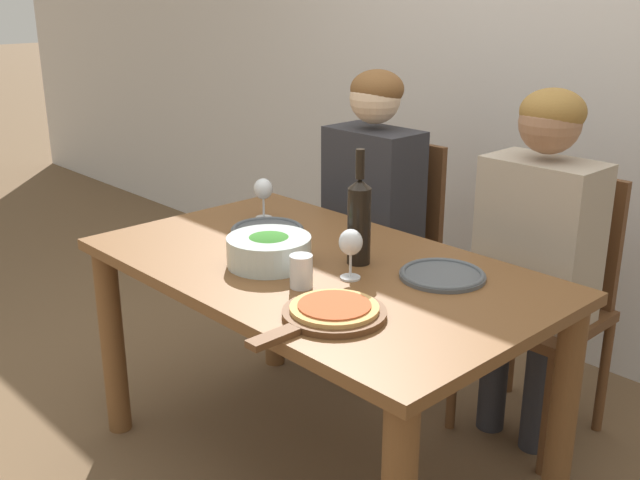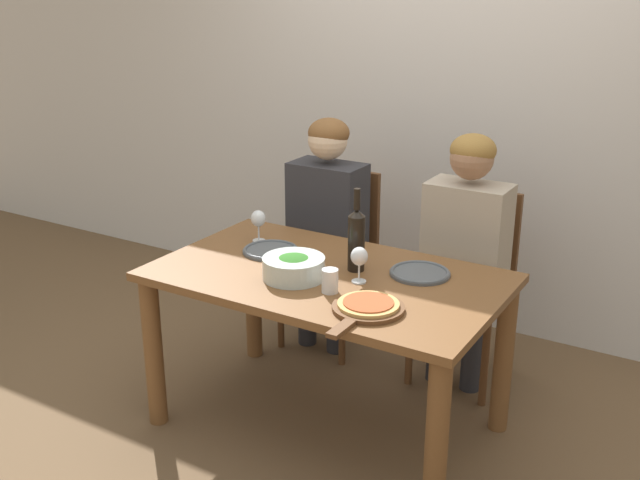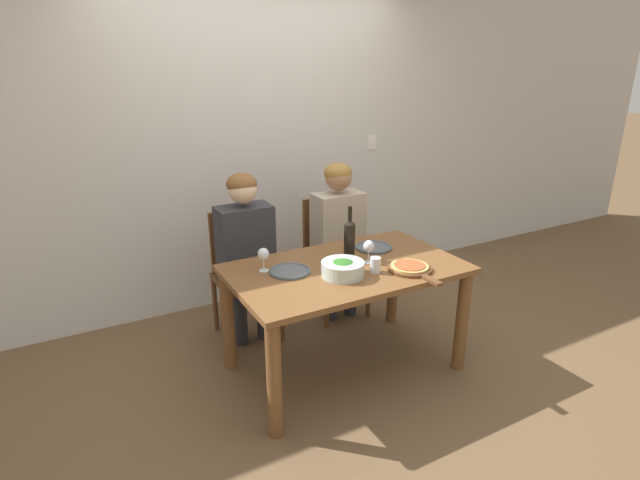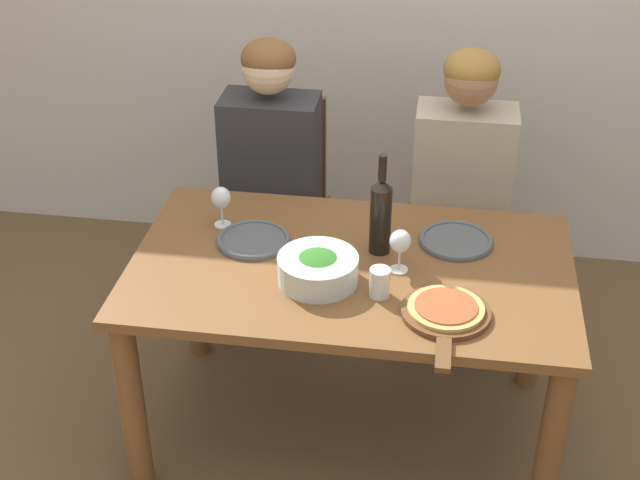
{
  "view_description": "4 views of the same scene",
  "coord_description": "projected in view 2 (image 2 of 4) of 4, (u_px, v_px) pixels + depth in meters",
  "views": [
    {
      "loc": [
        1.58,
        -1.47,
        1.55
      ],
      "look_at": [
        0.03,
        -0.02,
        0.82
      ],
      "focal_mm": 42.0,
      "sensor_mm": 36.0,
      "label": 1
    },
    {
      "loc": [
        1.47,
        -2.5,
        1.91
      ],
      "look_at": [
        -0.05,
        0.01,
        0.87
      ],
      "focal_mm": 42.0,
      "sensor_mm": 36.0,
      "label": 2
    },
    {
      "loc": [
        -1.54,
        -2.45,
        1.94
      ],
      "look_at": [
        -0.11,
        0.13,
        0.89
      ],
      "focal_mm": 28.0,
      "sensor_mm": 36.0,
      "label": 3
    },
    {
      "loc": [
        0.27,
        -2.44,
        2.34
      ],
      "look_at": [
        -0.11,
        0.04,
        0.79
      ],
      "focal_mm": 50.0,
      "sensor_mm": 36.0,
      "label": 4
    }
  ],
  "objects": [
    {
      "name": "wine_bottle",
      "position": [
        356.0,
        238.0,
        3.12
      ],
      "size": [
        0.07,
        0.07,
        0.36
      ],
      "color": "black",
      "rests_on": "dining_table"
    },
    {
      "name": "ground_plane",
      "position": [
        327.0,
        424.0,
        3.38
      ],
      "size": [
        40.0,
        40.0,
        0.0
      ],
      "primitive_type": "plane",
      "color": "brown"
    },
    {
      "name": "water_tumbler",
      "position": [
        330.0,
        281.0,
        2.93
      ],
      "size": [
        0.07,
        0.07,
        0.1
      ],
      "color": "silver",
      "rests_on": "dining_table"
    },
    {
      "name": "wine_glass_left",
      "position": [
        258.0,
        220.0,
        3.47
      ],
      "size": [
        0.07,
        0.07,
        0.15
      ],
      "color": "silver",
      "rests_on": "dining_table"
    },
    {
      "name": "chair_right",
      "position": [
        470.0,
        278.0,
        3.66
      ],
      "size": [
        0.42,
        0.42,
        0.93
      ],
      "color": "brown",
      "rests_on": "ground"
    },
    {
      "name": "dinner_plate_left",
      "position": [
        271.0,
        250.0,
        3.37
      ],
      "size": [
        0.25,
        0.25,
        0.02
      ],
      "color": "#4C5156",
      "rests_on": "dining_table"
    },
    {
      "name": "person_man",
      "position": [
        465.0,
        238.0,
        3.49
      ],
      "size": [
        0.47,
        0.51,
        1.24
      ],
      "color": "#28282D",
      "rests_on": "ground"
    },
    {
      "name": "chair_left",
      "position": [
        336.0,
        251.0,
        4.03
      ],
      "size": [
        0.42,
        0.42,
        0.93
      ],
      "color": "brown",
      "rests_on": "ground"
    },
    {
      "name": "broccoli_bowl",
      "position": [
        294.0,
        267.0,
        3.07
      ],
      "size": [
        0.26,
        0.26,
        0.1
      ],
      "color": "silver",
      "rests_on": "dining_table"
    },
    {
      "name": "wine_glass_right",
      "position": [
        359.0,
        258.0,
        3.0
      ],
      "size": [
        0.07,
        0.07,
        0.15
      ],
      "color": "silver",
      "rests_on": "dining_table"
    },
    {
      "name": "dining_table",
      "position": [
        327.0,
        301.0,
        3.17
      ],
      "size": [
        1.45,
        0.86,
        0.73
      ],
      "color": "brown",
      "rests_on": "ground"
    },
    {
      "name": "dinner_plate_right",
      "position": [
        420.0,
        273.0,
        3.11
      ],
      "size": [
        0.25,
        0.25,
        0.02
      ],
      "color": "#4C5156",
      "rests_on": "dining_table"
    },
    {
      "name": "person_woman",
      "position": [
        326.0,
        213.0,
        3.86
      ],
      "size": [
        0.47,
        0.51,
        1.24
      ],
      "color": "#28282D",
      "rests_on": "ground"
    },
    {
      "name": "back_wall",
      "position": [
        457.0,
        86.0,
        4.03
      ],
      "size": [
        10.0,
        0.06,
        2.7
      ],
      "color": "silver",
      "rests_on": "ground"
    },
    {
      "name": "pizza_on_board",
      "position": [
        367.0,
        307.0,
        2.77
      ],
      "size": [
        0.27,
        0.41,
        0.04
      ],
      "color": "brown",
      "rests_on": "dining_table"
    }
  ]
}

